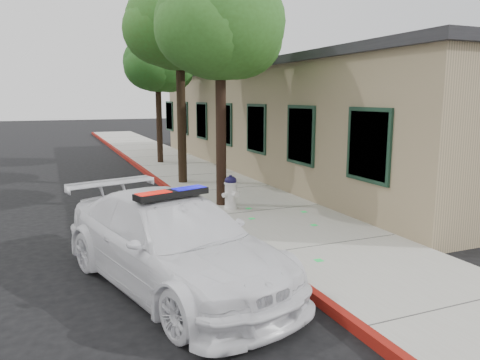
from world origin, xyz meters
The scene contains 9 objects.
ground centered at (0.00, 0.00, 0.00)m, with size 120.00×120.00×0.00m, color black.
sidewalk centered at (1.60, 3.00, 0.07)m, with size 3.20×60.00×0.15m, color #9C998E.
red_curb centered at (0.06, 3.00, 0.08)m, with size 0.14×60.00×0.16m, color maroon.
clapboard_building centered at (6.69, 9.00, 2.13)m, with size 7.30×20.89×4.24m.
police_car centered at (-1.72, -0.45, 0.73)m, with size 3.35×5.39×1.58m.
fire_hydrant centered at (0.83, 3.47, 0.59)m, with size 0.51×0.44×0.88m.
street_tree_near centered at (0.79, 4.02, 4.71)m, with size 3.54×3.34×6.12m.
street_tree_mid centered at (0.76, 7.73, 5.19)m, with size 3.79×3.51×6.69m.
street_tree_far centered at (1.19, 12.85, 4.35)m, with size 3.14×2.96×5.59m.
Camera 1 is at (-3.46, -7.35, 3.00)m, focal length 34.40 mm.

